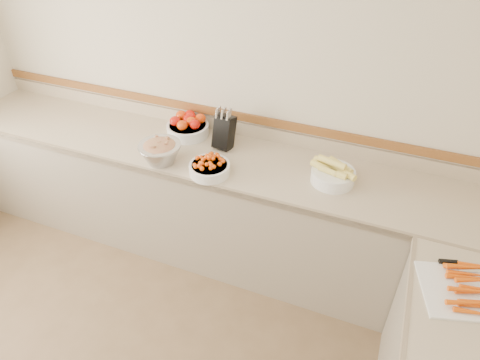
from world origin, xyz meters
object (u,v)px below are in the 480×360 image
at_px(corn_bowl, 333,174).
at_px(rhubarb_bowl, 160,151).
at_px(cutting_board, 469,289).
at_px(tomato_bowl, 188,126).
at_px(knife_block, 224,131).
at_px(cherry_tomato_bowl, 210,167).

bearing_deg(corn_bowl, rhubarb_bowl, -169.53).
distance_m(rhubarb_bowl, cutting_board, 1.92).
distance_m(tomato_bowl, corn_bowl, 1.11).
relative_size(knife_block, cherry_tomato_bowl, 1.15).
xyz_separation_m(rhubarb_bowl, cutting_board, (1.88, -0.41, -0.06)).
relative_size(knife_block, rhubarb_bowl, 1.07).
height_order(cherry_tomato_bowl, rhubarb_bowl, rhubarb_bowl).
xyz_separation_m(cherry_tomato_bowl, corn_bowl, (0.75, 0.20, 0.01)).
xyz_separation_m(corn_bowl, rhubarb_bowl, (-1.10, -0.20, 0.02)).
bearing_deg(tomato_bowl, corn_bowl, -9.31).
distance_m(knife_block, cutting_board, 1.73).
bearing_deg(cherry_tomato_bowl, knife_block, 97.31).
relative_size(tomato_bowl, corn_bowl, 1.03).
bearing_deg(rhubarb_bowl, cherry_tomato_bowl, 0.11).
bearing_deg(tomato_bowl, cherry_tomato_bowl, -47.38).
xyz_separation_m(corn_bowl, cutting_board, (0.77, -0.61, -0.04)).
distance_m(corn_bowl, cutting_board, 0.98).
bearing_deg(corn_bowl, cherry_tomato_bowl, -164.75).
relative_size(cherry_tomato_bowl, rhubarb_bowl, 0.93).
height_order(knife_block, tomato_bowl, knife_block).
distance_m(cherry_tomato_bowl, rhubarb_bowl, 0.36).
distance_m(knife_block, cherry_tomato_bowl, 0.34).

